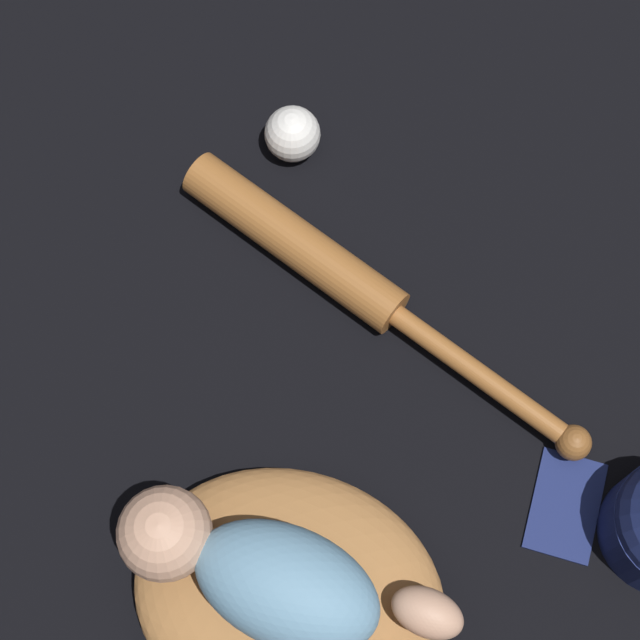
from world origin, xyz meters
TOP-DOWN VIEW (x-y plane):
  - ground_plane at (0.00, 0.00)m, footprint 6.00×6.00m
  - baseball_glove at (0.01, -0.01)m, footprint 0.39×0.37m
  - baby_figure at (0.03, -0.04)m, footprint 0.35×0.20m
  - baseball_bat at (-0.02, -0.41)m, footprint 0.48×0.36m
  - baseball at (0.03, -0.59)m, footprint 0.07×0.07m

SIDE VIEW (x-z plane):
  - ground_plane at x=0.00m, z-range 0.00..0.00m
  - baseball_bat at x=-0.02m, z-range 0.00..0.06m
  - baseball at x=0.03m, z-range 0.00..0.07m
  - baseball_glove at x=0.01m, z-range 0.00..0.09m
  - baby_figure at x=0.03m, z-range 0.08..0.18m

